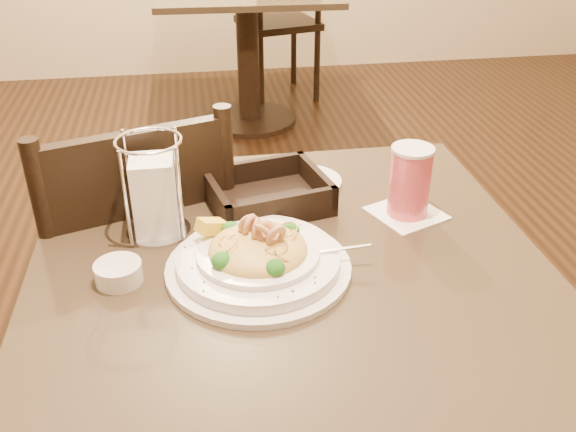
{
  "coord_description": "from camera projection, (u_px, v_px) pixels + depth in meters",
  "views": [
    {
      "loc": [
        -0.15,
        -0.92,
        1.37
      ],
      "look_at": [
        0.0,
        0.02,
        0.82
      ],
      "focal_mm": 40.0,
      "sensor_mm": 36.0,
      "label": 1
    }
  ],
  "objects": [
    {
      "name": "bread_basket",
      "position": [
        268.0,
        196.0,
        1.29
      ],
      "size": [
        0.26,
        0.23,
        0.06
      ],
      "rotation": [
        0.0,
        0.0,
        0.22
      ],
      "color": "black",
      "rests_on": "main_table"
    },
    {
      "name": "main_table",
      "position": [
        290.0,
        361.0,
        1.24
      ],
      "size": [
        0.9,
        0.9,
        0.74
      ],
      "color": "black",
      "rests_on": "ground"
    },
    {
      "name": "dining_chair_far",
      "position": [
        281.0,
        17.0,
        3.77
      ],
      "size": [
        0.51,
        0.51,
        0.93
      ],
      "rotation": [
        0.0,
        0.0,
        3.38
      ],
      "color": "black",
      "rests_on": "ground"
    },
    {
      "name": "butter_ramekin",
      "position": [
        118.0,
        273.0,
        1.06
      ],
      "size": [
        0.08,
        0.08,
        0.03
      ],
      "primitive_type": "cylinder",
      "rotation": [
        0.0,
        0.0,
        0.03
      ],
      "color": "white",
      "rests_on": "main_table"
    },
    {
      "name": "dining_chair_near",
      "position": [
        139.0,
        277.0,
        1.49
      ],
      "size": [
        0.53,
        0.53,
        0.93
      ],
      "rotation": [
        0.0,
        0.0,
        3.46
      ],
      "color": "black",
      "rests_on": "ground"
    },
    {
      "name": "pasta_bowl",
      "position": [
        258.0,
        257.0,
        1.08
      ],
      "size": [
        0.35,
        0.32,
        0.1
      ],
      "rotation": [
        0.0,
        0.0,
        -0.16
      ],
      "color": "white",
      "rests_on": "main_table"
    },
    {
      "name": "side_plate",
      "position": [
        306.0,
        182.0,
        1.38
      ],
      "size": [
        0.18,
        0.18,
        0.01
      ],
      "primitive_type": "cylinder",
      "rotation": [
        0.0,
        0.0,
        0.22
      ],
      "color": "white",
      "rests_on": "main_table"
    },
    {
      "name": "napkin_caddy",
      "position": [
        154.0,
        194.0,
        1.17
      ],
      "size": [
        0.12,
        0.12,
        0.19
      ],
      "rotation": [
        0.0,
        0.0,
        -0.01
      ],
      "color": "silver",
      "rests_on": "main_table"
    },
    {
      "name": "drink_glass",
      "position": [
        410.0,
        182.0,
        1.23
      ],
      "size": [
        0.16,
        0.16,
        0.14
      ],
      "rotation": [
        0.0,
        0.0,
        0.4
      ],
      "color": "white",
      "rests_on": "main_table"
    },
    {
      "name": "background_table",
      "position": [
        247.0,
        33.0,
        3.41
      ],
      "size": [
        0.94,
        0.94,
        0.74
      ],
      "rotation": [
        0.0,
        0.0,
        -0.04
      ],
      "color": "black",
      "rests_on": "ground"
    }
  ]
}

